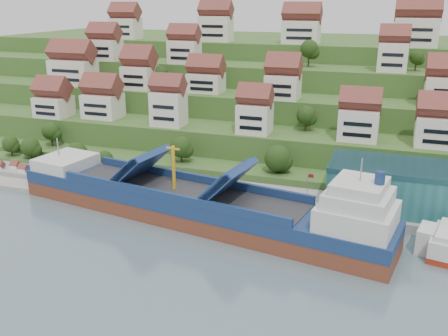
% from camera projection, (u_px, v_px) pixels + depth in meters
% --- Properties ---
extents(ground, '(300.00, 300.00, 0.00)m').
position_uv_depth(ground, '(215.00, 224.00, 107.66)').
color(ground, slate).
rests_on(ground, ground).
extents(quay, '(180.00, 14.00, 2.20)m').
position_uv_depth(quay, '(318.00, 205.00, 114.63)').
color(quay, gray).
rests_on(quay, ground).
extents(pebble_beach, '(45.00, 20.00, 1.00)m').
position_uv_depth(pebble_beach, '(30.00, 175.00, 135.99)').
color(pebble_beach, gray).
rests_on(pebble_beach, ground).
extents(hillside, '(260.00, 128.00, 31.00)m').
position_uv_depth(hillside, '(303.00, 94.00, 197.03)').
color(hillside, '#2D4C1E').
rests_on(hillside, ground).
extents(hillside_village, '(157.73, 62.91, 29.30)m').
position_uv_depth(hillside_village, '(285.00, 73.00, 153.90)').
color(hillside_village, silver).
rests_on(hillside_village, ground).
extents(hillside_trees, '(137.23, 62.15, 30.86)m').
position_uv_depth(hillside_trees, '(229.00, 115.00, 142.18)').
color(hillside_trees, '#243F15').
rests_on(hillside_trees, ground).
extents(flagpole, '(1.28, 0.16, 8.00)m').
position_uv_depth(flagpole, '(308.00, 188.00, 108.86)').
color(flagpole, gray).
rests_on(flagpole, quay).
extents(beach_huts, '(14.40, 3.70, 2.20)m').
position_uv_depth(beach_huts, '(20.00, 170.00, 134.97)').
color(beach_huts, white).
rests_on(beach_huts, pebble_beach).
extents(cargo_ship, '(88.09, 27.82, 19.42)m').
position_uv_depth(cargo_ship, '(201.00, 206.00, 107.78)').
color(cargo_ship, brown).
rests_on(cargo_ship, ground).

